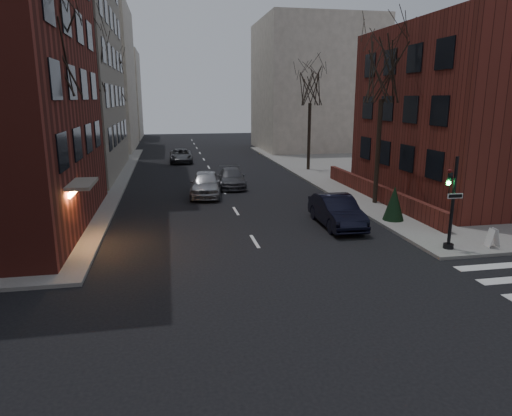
{
  "coord_description": "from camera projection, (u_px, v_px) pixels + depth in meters",
  "views": [
    {
      "loc": [
        -3.78,
        -7.95,
        6.49
      ],
      "look_at": [
        -0.25,
        10.38,
        2.0
      ],
      "focal_mm": 32.0,
      "sensor_mm": 36.0,
      "label": 1
    }
  ],
  "objects": [
    {
      "name": "sandwich_board",
      "position": [
        493.0,
        238.0,
        19.94
      ],
      "size": [
        0.45,
        0.57,
        0.82
      ],
      "primitive_type": "cube",
      "rotation": [
        0.0,
        0.0,
        -0.18
      ],
      "color": "white",
      "rests_on": "sidewalk_far_right"
    },
    {
      "name": "car_lane_far",
      "position": [
        181.0,
        156.0,
        47.42
      ],
      "size": [
        2.32,
        4.97,
        1.37
      ],
      "primitive_type": "imported",
      "rotation": [
        0.0,
        0.0,
        -0.01
      ],
      "color": "#434449",
      "rests_on": "ground"
    },
    {
      "name": "tree_left_a",
      "position": [
        45.0,
        51.0,
        19.57
      ],
      "size": [
        4.18,
        4.18,
        10.26
      ],
      "color": "#2D231C",
      "rests_on": "sidewalk_far_left"
    },
    {
      "name": "building_distant_la",
      "position": [
        74.0,
        78.0,
        57.45
      ],
      "size": [
        14.0,
        16.0,
        18.0
      ],
      "primitive_type": "cube",
      "color": "beige",
      "rests_on": "ground"
    },
    {
      "name": "car_lane_silver",
      "position": [
        206.0,
        184.0,
        31.02
      ],
      "size": [
        2.61,
        5.19,
        1.7
      ],
      "primitive_type": "imported",
      "rotation": [
        0.0,
        0.0,
        -0.13
      ],
      "color": "#9B9CA1",
      "rests_on": "ground"
    },
    {
      "name": "parked_sedan",
      "position": [
        337.0,
        211.0,
        23.66
      ],
      "size": [
        1.78,
        4.91,
        1.61
      ],
      "primitive_type": "imported",
      "rotation": [
        0.0,
        0.0,
        -0.02
      ],
      "color": "black",
      "rests_on": "ground"
    },
    {
      "name": "streetlamp_far",
      "position": [
        124.0,
        121.0,
        47.4
      ],
      "size": [
        0.36,
        0.36,
        6.28
      ],
      "color": "black",
      "rests_on": "sidewalk_far_left"
    },
    {
      "name": "evergreen_shrub",
      "position": [
        394.0,
        203.0,
        24.25
      ],
      "size": [
        1.43,
        1.43,
        1.84
      ],
      "primitive_type": "cone",
      "rotation": [
        0.0,
        0.0,
        0.37
      ],
      "color": "black",
      "rests_on": "sidewalk_far_right"
    },
    {
      "name": "traffic_signal",
      "position": [
        451.0,
        209.0,
        19.4
      ],
      "size": [
        0.76,
        0.44,
        4.0
      ],
      "color": "black",
      "rests_on": "sidewalk_far_right"
    },
    {
      "name": "building_right_brick",
      "position": [
        483.0,
        114.0,
        29.68
      ],
      "size": [
        12.0,
        14.0,
        11.0
      ],
      "primitive_type": "cube",
      "color": "maroon",
      "rests_on": "ground"
    },
    {
      "name": "tree_left_b",
      "position": [
        89.0,
        62.0,
        30.92
      ],
      "size": [
        4.4,
        4.4,
        10.8
      ],
      "color": "#2D231C",
      "rests_on": "sidewalk_far_left"
    },
    {
      "name": "streetlamp_near",
      "position": [
        95.0,
        136.0,
        28.3
      ],
      "size": [
        0.36,
        0.36,
        6.28
      ],
      "color": "black",
      "rests_on": "sidewalk_far_left"
    },
    {
      "name": "car_lane_gray",
      "position": [
        232.0,
        178.0,
        34.15
      ],
      "size": [
        2.2,
        4.83,
        1.37
      ],
      "primitive_type": "imported",
      "rotation": [
        0.0,
        0.0,
        -0.06
      ],
      "color": "#424348",
      "rests_on": "ground"
    },
    {
      "name": "tree_right_b",
      "position": [
        310.0,
        86.0,
        40.19
      ],
      "size": [
        3.74,
        3.74,
        9.18
      ],
      "color": "#2D231C",
      "rests_on": "sidewalk_far_right"
    },
    {
      "name": "building_distant_ra",
      "position": [
        314.0,
        86.0,
        58.42
      ],
      "size": [
        14.0,
        14.0,
        16.0
      ],
      "primitive_type": "cube",
      "color": "beige",
      "rests_on": "ground"
    },
    {
      "name": "tree_right_a",
      "position": [
        383.0,
        72.0,
        26.72
      ],
      "size": [
        3.96,
        3.96,
        9.72
      ],
      "color": "#2D231C",
      "rests_on": "sidewalk_far_right"
    },
    {
      "name": "tree_left_c",
      "position": [
        113.0,
        82.0,
        44.49
      ],
      "size": [
        3.96,
        3.96,
        9.72
      ],
      "color": "#2D231C",
      "rests_on": "sidewalk_far_left"
    },
    {
      "name": "building_distant_lb",
      "position": [
        108.0,
        95.0,
        74.51
      ],
      "size": [
        10.0,
        12.0,
        14.0
      ],
      "primitive_type": "cube",
      "color": "beige",
      "rests_on": "ground"
    },
    {
      "name": "low_wall_right",
      "position": [
        376.0,
        191.0,
        29.49
      ],
      "size": [
        0.35,
        16.0,
        1.0
      ],
      "primitive_type": "cube",
      "color": "maroon",
      "rests_on": "sidewalk_far_right"
    },
    {
      "name": "ground",
      "position": [
        358.0,
        409.0,
        9.8
      ],
      "size": [
        160.0,
        160.0,
        0.0
      ],
      "primitive_type": "plane",
      "color": "black",
      "rests_on": "ground"
    }
  ]
}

